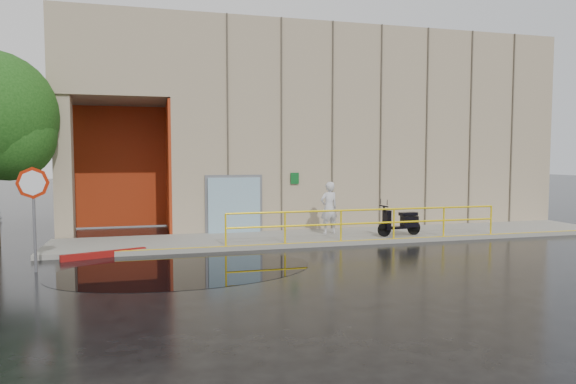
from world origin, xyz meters
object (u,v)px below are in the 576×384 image
stop_sign (33,196)px  red_curb (105,254)px  scooter (400,214)px  person (329,208)px

stop_sign → red_curb: size_ratio=1.11×
red_curb → scooter: bearing=3.7°
scooter → red_curb: (-9.72, -0.64, -0.81)m
scooter → stop_sign: bearing=-174.6°
person → red_curb: person is taller
person → stop_sign: (-8.97, -3.23, 0.85)m
red_curb → person: bearing=12.7°
person → red_curb: 7.71m
scooter → red_curb: bearing=178.1°
person → red_curb: (-7.46, -1.68, -0.99)m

